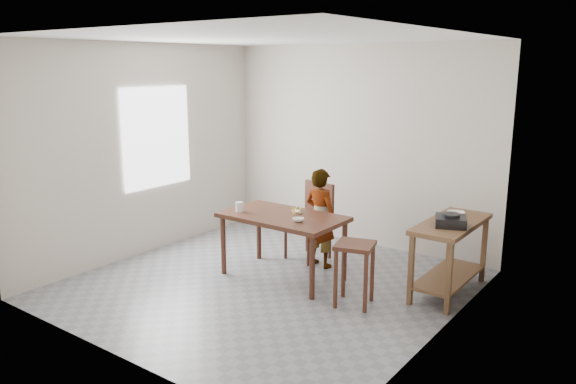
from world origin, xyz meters
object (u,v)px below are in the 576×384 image
Objects in this scene: dining_table at (283,246)px; child at (321,218)px; dining_chair at (308,222)px; stool at (354,274)px; prep_counter at (449,257)px.

dining_table is 1.15× the size of child.
dining_chair is (-0.28, 0.13, -0.13)m from child.
stool is (1.05, -0.18, -0.04)m from dining_table.
dining_table reaches higher than stool.
child is (-1.58, -0.13, 0.21)m from prep_counter.
dining_chair is at bearing -17.55° from child.
child reaches higher than dining_table.
dining_chair is 1.49m from stool.
child reaches higher than prep_counter.
prep_counter is 1.85m from dining_chair.
child is at bearing 75.88° from dining_table.
dining_table is 0.72m from dining_chair.
dining_chair is (-1.85, 0.00, 0.08)m from prep_counter.
dining_table is at bearing 83.49° from child.
stool is at bearing -28.00° from dining_chair.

